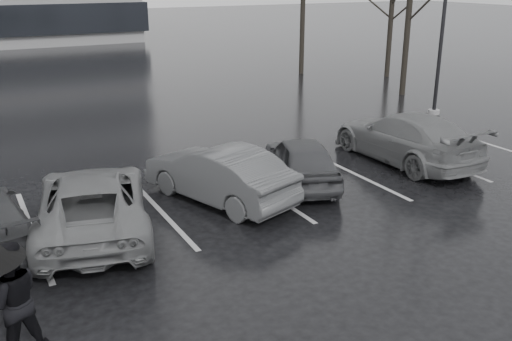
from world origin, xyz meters
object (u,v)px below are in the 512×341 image
object	(u,v)px
pedestrian_right	(11,301)
tree_east	(410,3)
car_west_b	(92,202)
car_west_a	(219,174)
tree_ne	(392,9)
car_east	(405,137)
lamp_post	(444,17)
car_main	(301,160)

from	to	relation	value
pedestrian_right	tree_east	size ratio (longest dim) A/B	0.22
car_west_b	car_west_a	bearing A→B (deg)	-159.88
tree_ne	tree_east	bearing A→B (deg)	-122.01
car_west_b	car_east	size ratio (longest dim) A/B	0.96
tree_east	tree_ne	size ratio (longest dim) A/B	1.14
pedestrian_right	tree_east	world-z (taller)	tree_east
lamp_post	car_west_b	bearing A→B (deg)	-162.34
tree_east	tree_ne	world-z (taller)	tree_east
car_west_b	pedestrian_right	distance (m)	4.20
car_main	car_west_b	world-z (taller)	car_west_b
car_west_a	pedestrian_right	bearing A→B (deg)	19.64
lamp_post	tree_ne	size ratio (longest dim) A/B	1.16
car_west_a	car_east	distance (m)	6.09
pedestrian_right	lamp_post	bearing A→B (deg)	-160.84
car_east	tree_east	size ratio (longest dim) A/B	0.62
car_main	tree_ne	size ratio (longest dim) A/B	0.53
car_west_b	tree_east	size ratio (longest dim) A/B	0.60
car_main	car_east	xyz separation A→B (m)	(3.68, 0.12, 0.10)
car_east	tree_ne	world-z (taller)	tree_ne
pedestrian_right	tree_ne	distance (m)	25.82
car_west_a	car_west_b	world-z (taller)	car_west_a
car_west_b	car_east	world-z (taller)	car_east
lamp_post	tree_ne	distance (m)	8.56
pedestrian_right	tree_east	xyz separation A→B (m)	(17.76, 11.79, 3.10)
car_west_b	car_east	xyz separation A→B (m)	(9.18, 0.60, 0.06)
car_west_a	car_west_b	distance (m)	3.12
tree_east	tree_ne	distance (m)	4.74
lamp_post	car_west_a	bearing A→B (deg)	-159.47
car_main	car_east	bearing A→B (deg)	-159.21
car_main	car_east	world-z (taller)	car_east
pedestrian_right	car_west_b	bearing A→B (deg)	-125.64
car_west_b	tree_ne	world-z (taller)	tree_ne
car_west_b	tree_east	distance (m)	18.06
car_east	car_west_a	bearing A→B (deg)	2.70
car_main	lamp_post	xyz separation A→B (m)	(8.76, 4.06, 3.07)
pedestrian_right	lamp_post	distance (m)	18.41
car_main	car_east	size ratio (longest dim) A/B	0.74
car_main	car_west_a	xyz separation A→B (m)	(-2.41, -0.12, 0.05)
tree_ne	pedestrian_right	bearing A→B (deg)	-142.06
car_main	car_west_a	world-z (taller)	car_west_a
car_main	car_west_b	size ratio (longest dim) A/B	0.77
car_west_a	pedestrian_right	distance (m)	6.49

